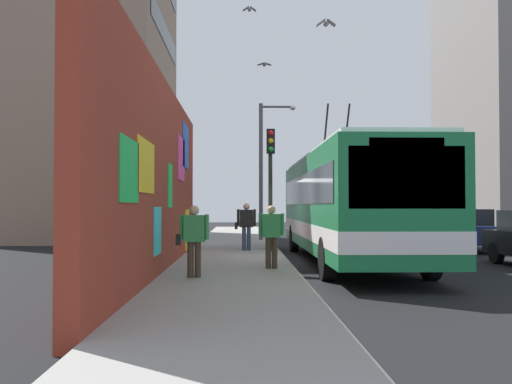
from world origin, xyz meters
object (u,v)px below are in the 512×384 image
at_px(traffic_light, 271,169).
at_px(pedestrian_midblock, 246,223).
at_px(city_bus, 346,203).
at_px(pedestrian_at_curb, 271,232).
at_px(pedestrian_near_wall, 194,236).
at_px(street_lamp, 265,161).
at_px(parked_car_navy, 458,228).

bearing_deg(traffic_light, pedestrian_midblock, 65.93).
height_order(city_bus, pedestrian_at_curb, city_bus).
relative_size(pedestrian_at_curb, traffic_light, 0.37).
bearing_deg(traffic_light, city_bus, -138.27).
xyz_separation_m(city_bus, pedestrian_near_wall, (-4.51, 4.19, -0.75)).
bearing_deg(pedestrian_near_wall, traffic_light, -16.45).
distance_m(city_bus, pedestrian_at_curb, 3.78).
height_order(pedestrian_midblock, pedestrian_at_curb, pedestrian_midblock).
bearing_deg(street_lamp, pedestrian_near_wall, 170.98).
xyz_separation_m(parked_car_navy, pedestrian_midblock, (-1.85, 8.19, 0.27)).
relative_size(parked_car_navy, street_lamp, 0.71).
xyz_separation_m(city_bus, pedestrian_at_curb, (-2.82, 2.40, -0.75)).
height_order(city_bus, pedestrian_midblock, city_bus).
xyz_separation_m(parked_car_navy, traffic_light, (-2.22, 7.35, 2.15)).
relative_size(city_bus, pedestrian_at_curb, 7.95).
bearing_deg(pedestrian_near_wall, city_bus, -42.92).
height_order(parked_car_navy, traffic_light, traffic_light).
bearing_deg(city_bus, street_lamp, 12.94).
bearing_deg(street_lamp, traffic_light, 179.18).
distance_m(parked_car_navy, street_lamp, 8.94).
distance_m(pedestrian_midblock, pedestrian_near_wall, 7.39).
xyz_separation_m(pedestrian_midblock, pedestrian_near_wall, (-7.29, 1.21, -0.05)).
bearing_deg(parked_car_navy, traffic_light, 106.83).
relative_size(pedestrian_at_curb, street_lamp, 0.25).
distance_m(pedestrian_at_curb, traffic_light, 5.58).
relative_size(parked_car_navy, pedestrian_midblock, 2.73).
bearing_deg(traffic_light, pedestrian_at_curb, 177.22).
xyz_separation_m(pedestrian_midblock, pedestrian_at_curb, (-5.61, -0.58, -0.05)).
distance_m(city_bus, parked_car_navy, 7.03).
distance_m(pedestrian_near_wall, traffic_light, 7.47).
height_order(parked_car_navy, pedestrian_near_wall, pedestrian_near_wall).
distance_m(parked_car_navy, traffic_light, 7.97).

